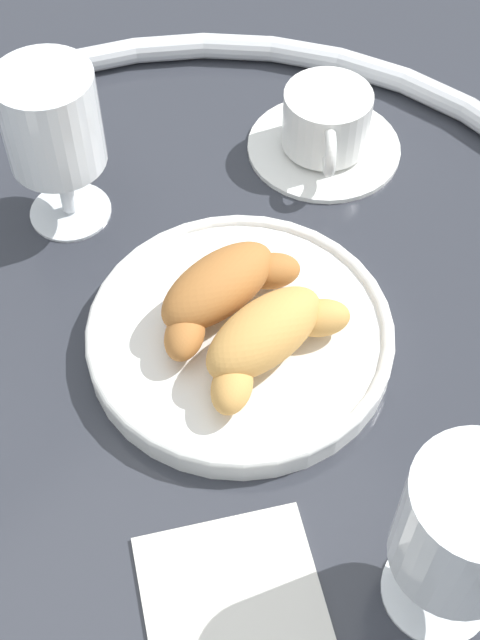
% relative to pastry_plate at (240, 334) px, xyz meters
% --- Properties ---
extents(ground_plane, '(2.20, 2.20, 0.00)m').
position_rel_pastry_plate_xyz_m(ground_plane, '(0.01, -0.03, -0.01)').
color(ground_plane, '#2D3038').
extents(table_chrome_rim, '(0.70, 0.70, 0.02)m').
position_rel_pastry_plate_xyz_m(table_chrome_rim, '(0.01, -0.03, -0.00)').
color(table_chrome_rim, silver).
rests_on(table_chrome_rim, ground_plane).
extents(pastry_plate, '(0.23, 0.23, 0.02)m').
position_rel_pastry_plate_xyz_m(pastry_plate, '(0.00, 0.00, 0.00)').
color(pastry_plate, white).
rests_on(pastry_plate, ground_plane).
extents(croissant_large, '(0.14, 0.07, 0.04)m').
position_rel_pastry_plate_xyz_m(croissant_large, '(-0.00, -0.02, 0.03)').
color(croissant_large, '#AD6B33').
rests_on(croissant_large, pastry_plate).
extents(croissant_small, '(0.14, 0.07, 0.04)m').
position_rel_pastry_plate_xyz_m(croissant_small, '(0.00, 0.03, 0.03)').
color(croissant_small, '#D6994C').
rests_on(croissant_small, pastry_plate).
extents(coffee_cup_near, '(0.14, 0.14, 0.06)m').
position_rel_pastry_plate_xyz_m(coffee_cup_near, '(-0.20, -0.09, 0.01)').
color(coffee_cup_near, white).
rests_on(coffee_cup_near, ground_plane).
extents(juice_glass_left, '(0.08, 0.08, 0.14)m').
position_rel_pastry_plate_xyz_m(juice_glass_left, '(0.00, -0.20, 0.08)').
color(juice_glass_left, white).
rests_on(juice_glass_left, ground_plane).
extents(juice_glass_right, '(0.08, 0.08, 0.14)m').
position_rel_pastry_plate_xyz_m(juice_glass_right, '(0.05, 0.22, 0.08)').
color(juice_glass_right, white).
rests_on(juice_glass_right, ground_plane).
extents(folded_napkin, '(0.15, 0.15, 0.01)m').
position_rel_pastry_plate_xyz_m(folded_napkin, '(0.14, 0.13, -0.01)').
color(folded_napkin, silver).
rests_on(folded_napkin, ground_plane).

